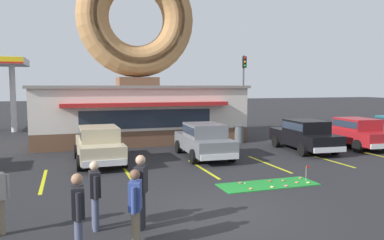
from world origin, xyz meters
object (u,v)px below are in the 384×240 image
pedestrian_blue_sweater_man (135,205)px  traffic_light_pole (244,81)px  golf_ball (245,183)px  car_red (356,132)px  putting_flag_pin (307,170)px  car_champagne (99,143)px  pedestrian_leather_jacket_man (141,188)px  pedestrian_beanie_man (78,212)px  car_grey (204,139)px  pedestrian_hooded_kid (95,192)px  car_black (305,134)px  trash_bin (239,134)px

pedestrian_blue_sweater_man → traffic_light_pole: size_ratio=0.28×
golf_ball → car_red: size_ratio=0.01×
putting_flag_pin → car_champagne: car_champagne is taller
pedestrian_leather_jacket_man → traffic_light_pole: size_ratio=0.30×
pedestrian_beanie_man → pedestrian_blue_sweater_man: bearing=8.1°
car_grey → car_champagne: (-4.76, 0.20, 0.00)m
golf_ball → car_grey: car_grey is taller
pedestrian_hooded_kid → pedestrian_beanie_man: (-0.41, -1.43, 0.04)m
car_grey → car_champagne: 4.77m
car_red → pedestrian_hooded_kid: size_ratio=2.88×
pedestrian_beanie_man → car_grey: bearing=56.7°
car_champagne → pedestrian_blue_sweater_man: pedestrian_blue_sweater_man is taller
car_grey → car_black: bearing=-0.2°
putting_flag_pin → pedestrian_beanie_man: pedestrian_beanie_man is taller
car_red → putting_flag_pin: bearing=-142.0°
car_champagne → pedestrian_hooded_kid: bearing=-95.1°
car_black → pedestrian_leather_jacket_man: pedestrian_leather_jacket_man is taller
car_grey → traffic_light_pole: bearing=56.2°
car_red → trash_bin: size_ratio=4.78×
golf_ball → pedestrian_hooded_kid: (-5.10, -2.49, 0.84)m
car_red → traffic_light_pole: (-1.14, 11.39, 2.84)m
car_red → car_champagne: (-13.54, 0.17, 0.00)m
pedestrian_hooded_kid → pedestrian_beanie_man: pedestrian_beanie_man is taller
car_black → traffic_light_pole: traffic_light_pole is taller
putting_flag_pin → car_grey: size_ratio=0.12×
traffic_light_pole → putting_flag_pin: bearing=-109.0°
pedestrian_leather_jacket_man → pedestrian_blue_sweater_man: bearing=-107.1°
trash_bin → putting_flag_pin: bearing=-100.7°
traffic_light_pole → car_red: bearing=-84.3°
car_grey → pedestrian_leather_jacket_man: (-4.43, -7.80, 0.11)m
trash_bin → pedestrian_beanie_man: bearing=-126.9°
car_red → pedestrian_hooded_kid: bearing=-152.1°
golf_ball → car_champagne: car_champagne is taller
pedestrian_beanie_man → car_red: bearing=31.5°
pedestrian_blue_sweater_man → pedestrian_leather_jacket_man: (0.30, 0.97, 0.07)m
pedestrian_leather_jacket_man → pedestrian_hooded_kid: bearing=164.1°
putting_flag_pin → car_champagne: (-6.62, 5.57, 0.43)m
traffic_light_pole → car_black: bearing=-100.5°
putting_flag_pin → pedestrian_beanie_man: 8.52m
car_grey → pedestrian_blue_sweater_man: bearing=-118.3°
golf_ball → pedestrian_hooded_kid: 5.74m
golf_ball → traffic_light_pole: traffic_light_pole is taller
car_black → car_grey: bearing=179.8°
golf_ball → pedestrian_beanie_man: bearing=-144.6°
car_champagne → pedestrian_beanie_man: size_ratio=2.72×
car_grey → pedestrian_hooded_kid: pedestrian_hooded_kid is taller
pedestrian_blue_sweater_man → pedestrian_beanie_man: size_ratio=0.98×
golf_ball → pedestrian_leather_jacket_man: size_ratio=0.02×
golf_ball → traffic_light_pole: (7.99, 16.45, 3.66)m
pedestrian_hooded_kid → car_grey: bearing=54.0°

